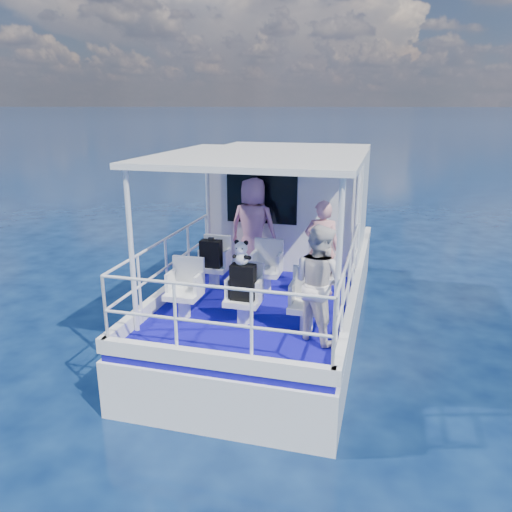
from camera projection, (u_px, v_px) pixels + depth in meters
The scene contains 20 objects.
ground at pixel (262, 346), 8.36m from camera, with size 2000.00×2000.00×0.00m, color #071638.
hull at pixel (276, 322), 9.29m from camera, with size 3.00×7.00×1.60m, color white.
deck at pixel (276, 279), 9.04m from camera, with size 2.90×6.90×0.10m, color #0F097D.
cabin at pixel (291, 203), 9.91m from camera, with size 2.85×2.00×2.20m, color white.
canopy at pixel (260, 157), 7.27m from camera, with size 3.00×3.20×0.08m, color white.
canopy_posts at pixel (259, 234), 7.55m from camera, with size 2.77×2.97×2.20m.
railings at pixel (253, 278), 7.42m from camera, with size 2.84×3.59×1.00m, color white, non-canonical shape.
seat_port_fwd at pixel (214, 276), 8.45m from camera, with size 0.48×0.46×0.38m, color white.
seat_center_fwd at pixel (266, 280), 8.23m from camera, with size 0.48×0.46×0.38m, color white.
seat_stbd_fwd at pixel (320, 285), 8.01m from camera, with size 0.48×0.46×0.38m, color white.
seat_port_aft at pixel (184, 304), 7.25m from camera, with size 0.48×0.46×0.38m, color white.
seat_center_aft at pixel (243, 311), 7.03m from camera, with size 0.48×0.46×0.38m, color white.
seat_stbd_aft at pixel (307, 317), 6.81m from camera, with size 0.48×0.46×0.38m, color white.
passenger_port_fwd at pixel (253, 227), 8.88m from camera, with size 0.66×0.47×1.76m, color #BF7C97.
passenger_stbd_fwd at pixel (322, 248), 7.99m from camera, with size 0.56×0.37×1.55m, color pink.
passenger_stbd_aft at pixel (319, 283), 6.42m from camera, with size 0.75×0.58×1.54m, color white.
backpack_port at pixel (211, 254), 8.26m from camera, with size 0.35×0.19×0.45m, color black.
backpack_center at pixel (243, 282), 6.85m from camera, with size 0.34×0.19×0.50m, color black.
compact_camera at pixel (211, 239), 8.17m from camera, with size 0.09×0.05×0.05m, color black.
panda at pixel (241, 253), 6.73m from camera, with size 0.22×0.19×0.34m, color white, non-canonical shape.
Camera 1 is at (1.86, -7.33, 3.87)m, focal length 35.00 mm.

